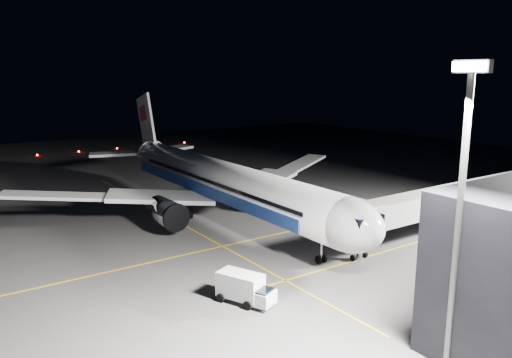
{
  "coord_description": "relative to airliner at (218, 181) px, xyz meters",
  "views": [
    {
      "loc": [
        57.98,
        -34.24,
        19.89
      ],
      "look_at": [
        4.15,
        2.81,
        6.0
      ],
      "focal_mm": 35.0,
      "sensor_mm": 36.0,
      "label": 1
    }
  ],
  "objects": [
    {
      "name": "safety_cone_c",
      "position": [
        4.15,
        10.52,
        -4.84
      ],
      "size": [
        0.44,
        0.44,
        0.65
      ],
      "primitive_type": "cone",
      "color": "#FA4D0A",
      "rests_on": "ground"
    },
    {
      "name": "guide_line_cross",
      "position": [
        1.08,
        -6.0,
        -5.16
      ],
      "size": [
        70.0,
        0.25,
        0.01
      ],
      "primitive_type": "cube",
      "color": "gold",
      "rests_on": "ground"
    },
    {
      "name": "service_truck",
      "position": [
        24.86,
        -11.87,
        -3.73
      ],
      "size": [
        5.6,
        3.98,
        2.67
      ],
      "rotation": [
        0.0,
        0.0,
        0.41
      ],
      "color": "silver",
      "rests_on": "ground"
    },
    {
      "name": "baggage_tug",
      "position": [
        -5.85,
        17.74,
        -4.32
      ],
      "size": [
        2.7,
        2.25,
        1.83
      ],
      "rotation": [
        0.0,
        0.0,
        0.1
      ],
      "color": "black",
      "rests_on": "ground"
    },
    {
      "name": "taxiway_lights",
      "position": [
        -70.92,
        0.0,
        -4.94
      ],
      "size": [
        0.44,
        60.44,
        0.44
      ],
      "color": "#FF140A",
      "rests_on": "ground"
    },
    {
      "name": "ground",
      "position": [
        1.08,
        0.0,
        -5.16
      ],
      "size": [
        200.0,
        200.0,
        0.0
      ],
      "primitive_type": "plane",
      "color": "#4C4C4F",
      "rests_on": "ground"
    },
    {
      "name": "floodlight_mast_south",
      "position": [
        41.08,
        -6.01,
        7.21
      ],
      "size": [
        2.4,
        0.67,
        20.7
      ],
      "color": "#59595E",
      "rests_on": "ground"
    },
    {
      "name": "safety_cone_b",
      "position": [
        -2.88,
        14.0,
        -4.83
      ],
      "size": [
        0.44,
        0.44,
        0.66
      ],
      "primitive_type": "cone",
      "color": "#FA4D0A",
      "rests_on": "ground"
    },
    {
      "name": "guide_line_side",
      "position": [
        23.08,
        10.0,
        -5.16
      ],
      "size": [
        0.25,
        40.0,
        0.01
      ],
      "primitive_type": "cube",
      "color": "gold",
      "rests_on": "ground"
    },
    {
      "name": "safety_cone_a",
      "position": [
        -2.31,
        7.49,
        -4.89
      ],
      "size": [
        0.36,
        0.36,
        0.54
      ],
      "primitive_type": "cone",
      "color": "#FA4D0A",
      "rests_on": "ground"
    },
    {
      "name": "airliner",
      "position": [
        0.0,
        0.0,
        0.0
      ],
      "size": [
        61.48,
        54.22,
        16.64
      ],
      "color": "silver",
      "rests_on": "ground"
    },
    {
      "name": "jet_bridge",
      "position": [
        23.08,
        18.06,
        -0.58
      ],
      "size": [
        3.6,
        34.4,
        6.3
      ],
      "color": "#B2B2B7",
      "rests_on": "ground"
    },
    {
      "name": "guide_line_main",
      "position": [
        11.08,
        0.0,
        -5.16
      ],
      "size": [
        0.25,
        80.0,
        0.01
      ],
      "primitive_type": "cube",
      "color": "gold",
      "rests_on": "ground"
    }
  ]
}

